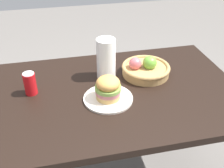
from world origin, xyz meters
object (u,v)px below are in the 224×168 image
soda_can (30,84)px  fruit_basket (145,69)px  paper_towel_roll (106,59)px  sandwich (108,88)px  plate (108,98)px

soda_can → fruit_basket: (0.67, 0.06, -0.02)m
fruit_basket → paper_towel_roll: bearing=173.2°
sandwich → paper_towel_roll: (0.04, 0.23, 0.05)m
soda_can → sandwich: bearing=-20.3°
sandwich → paper_towel_roll: paper_towel_roll is taller
plate → sandwich: size_ratio=1.91×
fruit_basket → soda_can: bearing=-175.2°
soda_can → plate: bearing=-20.3°
plate → paper_towel_roll: bearing=80.9°
plate → paper_towel_roll: (0.04, 0.23, 0.11)m
soda_can → fruit_basket: size_ratio=0.43×
soda_can → paper_towel_roll: 0.44m
sandwich → soda_can: (-0.40, 0.15, -0.01)m
plate → fruit_basket: bearing=36.7°
soda_can → paper_towel_roll: (0.43, 0.08, 0.06)m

